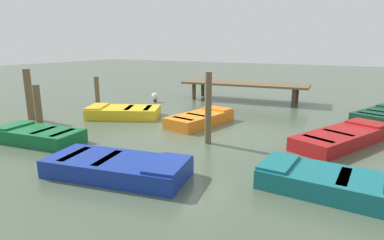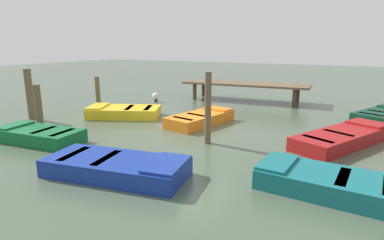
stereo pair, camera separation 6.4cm
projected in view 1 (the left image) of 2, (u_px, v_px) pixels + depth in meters
ground_plane at (192, 130)px, 11.10m from camera, size 80.00×80.00×0.00m
dock_segment at (244, 85)px, 16.60m from camera, size 6.60×2.35×0.95m
rowboat_red at (343, 137)px, 9.50m from camera, size 2.65×3.90×0.46m
rowboat_green at (39, 135)px, 9.66m from camera, size 2.76×1.51×0.46m
rowboat_blue at (118, 167)px, 7.17m from camera, size 3.40×1.91×0.46m
rowboat_yellow at (123, 112)px, 13.02m from camera, size 3.18×2.54×0.46m
rowboat_teal at (331, 182)px, 6.37m from camera, size 2.85×1.45×0.46m
rowboat_dark_green at (382, 115)px, 12.35m from camera, size 2.22×2.96×0.46m
rowboat_orange at (201, 118)px, 11.83m from camera, size 1.70×2.96×0.46m
mooring_piling_near_right at (38, 106)px, 11.39m from camera, size 0.24×0.24×1.52m
mooring_piling_mid_right at (29, 94)px, 12.50m from camera, size 0.27×0.27×1.98m
mooring_piling_center at (97, 92)px, 14.77m from camera, size 0.21×0.21×1.46m
mooring_piling_mid_left at (208, 108)px, 9.36m from camera, size 0.20×0.20×2.14m
marker_buoy at (155, 96)px, 16.41m from camera, size 0.36×0.36×0.48m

